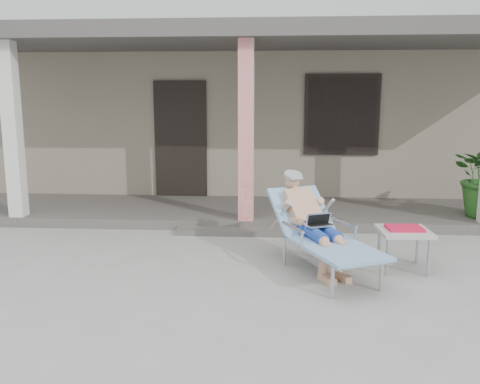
{
  "coord_description": "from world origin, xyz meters",
  "views": [
    {
      "loc": [
        0.41,
        -5.23,
        1.92
      ],
      "look_at": [
        0.02,
        0.6,
        0.85
      ],
      "focal_mm": 38.0,
      "sensor_mm": 36.0,
      "label": 1
    }
  ],
  "objects": [
    {
      "name": "porch_step",
      "position": [
        0.0,
        1.85,
        0.04
      ],
      "size": [
        2.0,
        0.3,
        0.07
      ],
      "primitive_type": "cube",
      "color": "#605B56",
      "rests_on": "ground"
    },
    {
      "name": "house",
      "position": [
        0.0,
        6.5,
        1.67
      ],
      "size": [
        10.4,
        5.4,
        3.3
      ],
      "color": "gray",
      "rests_on": "ground"
    },
    {
      "name": "ground",
      "position": [
        0.0,
        0.0,
        0.0
      ],
      "size": [
        60.0,
        60.0,
        0.0
      ],
      "primitive_type": "plane",
      "color": "#9E9E99",
      "rests_on": "ground"
    },
    {
      "name": "lounger",
      "position": [
        0.9,
        0.39,
        0.7
      ],
      "size": [
        1.3,
        1.81,
        1.14
      ],
      "rotation": [
        0.0,
        0.0,
        0.43
      ],
      "color": "#B7B7BC",
      "rests_on": "ground"
    },
    {
      "name": "porch_overhang",
      "position": [
        0.0,
        2.95,
        2.79
      ],
      "size": [
        10.0,
        2.3,
        2.85
      ],
      "color": "silver",
      "rests_on": "porch_deck"
    },
    {
      "name": "side_table",
      "position": [
        1.89,
        0.45,
        0.42
      ],
      "size": [
        0.58,
        0.58,
        0.5
      ],
      "rotation": [
        0.0,
        0.0,
        0.05
      ],
      "color": "#B4B4AF",
      "rests_on": "ground"
    },
    {
      "name": "porch_deck",
      "position": [
        0.0,
        3.0,
        0.07
      ],
      "size": [
        10.0,
        2.0,
        0.15
      ],
      "primitive_type": "cube",
      "color": "#605B56",
      "rests_on": "ground"
    }
  ]
}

